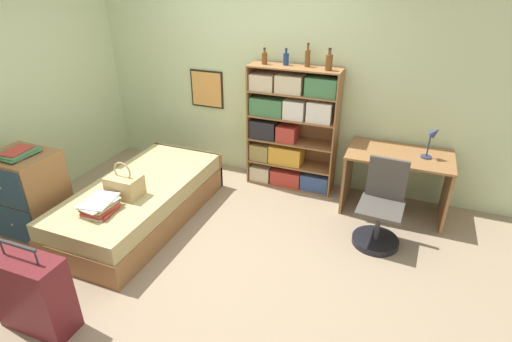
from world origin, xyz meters
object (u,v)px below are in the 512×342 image
Objects in this scene: handbag at (125,185)px; suitcase at (33,293)px; bottle_green at (265,58)px; waste_bin at (388,202)px; desk_chair at (379,218)px; bookcase at (289,130)px; bottle_brown at (286,59)px; dresser at (30,194)px; desk_lamp at (433,137)px; bottle_clear at (308,58)px; book_stack_on_bed at (100,206)px; bottle_blue at (329,62)px; desk at (397,172)px; bed at (142,201)px; magazine_pile_on_dresser at (17,153)px.

handbag reaches higher than suitcase.
waste_bin is (1.60, -0.21, -1.46)m from bottle_green.
handbag is 2.58m from desk_chair.
bottle_brown is at bearing 154.52° from bookcase.
suitcase is 0.89× the size of dresser.
bookcase is 1.62m from desk_lamp.
bottle_clear is at bearing 3.67° from bottle_brown.
bookcase is 5.66× the size of waste_bin.
bottle_green is (0.91, 1.95, 1.08)m from book_stack_on_bed.
desk_chair is (-0.37, -0.66, -0.68)m from desk_lamp.
bottle_blue reaches higher than desk.
handbag is at bearing -118.66° from bottle_green.
bottle_green reaches higher than bookcase.
bottle_clear is 1.88m from waste_bin.
desk_lamp reaches higher than handbag.
desk_lamp is (1.68, -0.19, -0.63)m from bottle_brown.
bottle_clear is at bearing 67.15° from suitcase.
bookcase is at bearing -163.00° from bottle_clear.
bed is at bearing -129.63° from bottle_brown.
bottle_brown reaches higher than desk.
desk_chair is (2.43, 0.80, -0.29)m from handbag.
waste_bin is (3.44, 1.73, -0.31)m from dresser.
book_stack_on_bed is 0.50× the size of suitcase.
suitcase is 0.52× the size of bookcase.
bottle_green is (1.84, 1.95, 1.15)m from dresser.
dresser is 2.91m from bottle_green.
bottle_brown reaches higher than handbag.
magazine_pile_on_dresser is 3.93m from waste_bin.
magazine_pile_on_dresser is at bearing -139.11° from bottle_clear.
bottle_clear is at bearing 45.19° from bed.
magazine_pile_on_dresser is 1.94× the size of bottle_brown.
bottle_clear is 0.96× the size of waste_bin.
bottle_blue reaches higher than waste_bin.
waste_bin is at bearing 26.75° from dresser.
book_stack_on_bed is 2.77m from bottle_blue.
bottle_green is at bearing -173.00° from bottle_clear.
bookcase is (1.23, 1.96, 0.24)m from book_stack_on_bed.
bottle_blue reaches higher than book_stack_on_bed.
bottle_clear reaches higher than bottle_brown.
bottle_brown is 0.71× the size of waste_bin.
bottle_green is at bearing 152.36° from desk_chair.
bottle_blue is 1.42m from desk.
magazine_pile_on_dresser reaches higher than dresser.
bottle_blue is (1.51, 2.87, 1.28)m from suitcase.
bottle_blue is (1.67, 1.92, 1.10)m from book_stack_on_bed.
handbag is 2.01× the size of bottle_green.
bottle_brown is (2.08, 2.00, 0.68)m from magazine_pile_on_dresser.
desk_lamp is at bearing 23.02° from bed.
dresser reaches higher than book_stack_on_bed.
suitcase is at bearing -80.92° from book_stack_on_bed.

